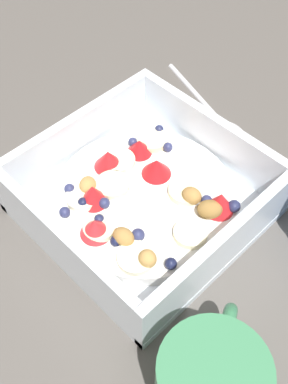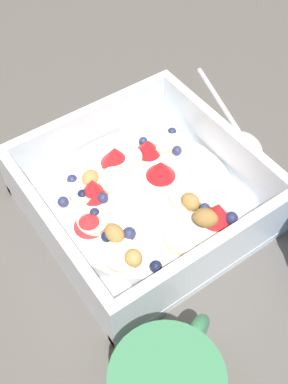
% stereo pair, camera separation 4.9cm
% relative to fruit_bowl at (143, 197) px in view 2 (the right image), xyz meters
% --- Properties ---
extents(ground_plane, '(2.40, 2.40, 0.00)m').
position_rel_fruit_bowl_xyz_m(ground_plane, '(-0.01, 0.00, -0.02)').
color(ground_plane, '#56514C').
extents(fruit_bowl, '(0.21, 0.21, 0.07)m').
position_rel_fruit_bowl_xyz_m(fruit_bowl, '(0.00, 0.00, 0.00)').
color(fruit_bowl, white).
rests_on(fruit_bowl, ground).
extents(spoon, '(0.07, 0.17, 0.01)m').
position_rel_fruit_bowl_xyz_m(spoon, '(-0.16, -0.03, -0.02)').
color(spoon, silver).
rests_on(spoon, ground).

